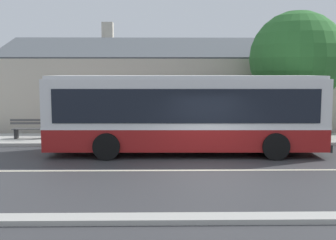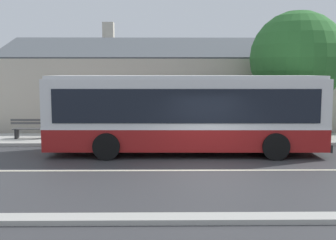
{
  "view_description": "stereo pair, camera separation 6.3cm",
  "coord_description": "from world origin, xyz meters",
  "px_view_note": "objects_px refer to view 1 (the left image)",
  "views": [
    {
      "loc": [
        -1.64,
        -13.52,
        3.21
      ],
      "look_at": [
        -1.38,
        2.76,
        1.36
      ],
      "focal_mm": 45.0,
      "sensor_mm": 36.0,
      "label": 1
    },
    {
      "loc": [
        -1.58,
        -13.53,
        3.21
      ],
      "look_at": [
        -1.38,
        2.76,
        1.36
      ],
      "focal_mm": 45.0,
      "sensor_mm": 36.0,
      "label": 2
    }
  ],
  "objects_px": {
    "bench_down_street": "(131,131)",
    "street_tree_primary": "(298,62)",
    "transit_bus": "(185,112)",
    "bench_by_building": "(30,130)"
  },
  "relations": [
    {
      "from": "bench_down_street",
      "to": "street_tree_primary",
      "type": "height_order",
      "value": "street_tree_primary"
    },
    {
      "from": "transit_bus",
      "to": "street_tree_primary",
      "type": "height_order",
      "value": "street_tree_primary"
    },
    {
      "from": "street_tree_primary",
      "to": "transit_bus",
      "type": "bearing_deg",
      "value": -145.13
    },
    {
      "from": "transit_bus",
      "to": "bench_down_street",
      "type": "height_order",
      "value": "transit_bus"
    },
    {
      "from": "bench_by_building",
      "to": "bench_down_street",
      "type": "bearing_deg",
      "value": -4.8
    },
    {
      "from": "transit_bus",
      "to": "street_tree_primary",
      "type": "distance_m",
      "value": 7.17
    },
    {
      "from": "transit_bus",
      "to": "bench_by_building",
      "type": "relative_size",
      "value": 6.75
    },
    {
      "from": "transit_bus",
      "to": "bench_by_building",
      "type": "bearing_deg",
      "value": 157.53
    },
    {
      "from": "bench_by_building",
      "to": "street_tree_primary",
      "type": "height_order",
      "value": "street_tree_primary"
    },
    {
      "from": "bench_by_building",
      "to": "bench_down_street",
      "type": "xyz_separation_m",
      "value": [
        4.69,
        -0.39,
        0.0
      ]
    }
  ]
}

